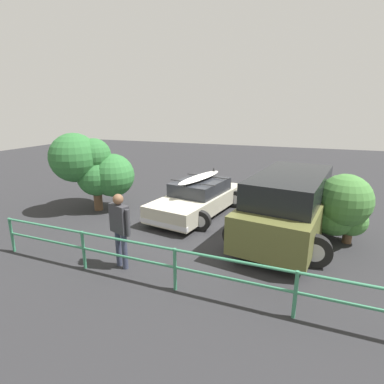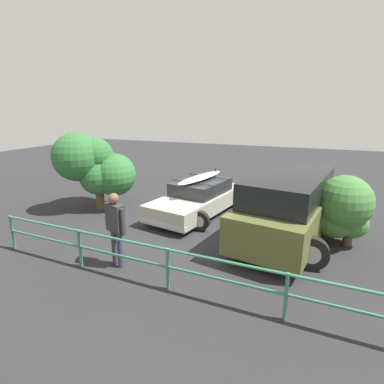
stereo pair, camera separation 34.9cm
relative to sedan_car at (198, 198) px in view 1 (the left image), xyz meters
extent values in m
cube|color=#28282B|center=(0.05, 0.68, -0.59)|extent=(44.00, 44.00, 0.02)
cube|color=silver|center=(-1.55, 0.04, -0.57)|extent=(0.12, 3.86, 0.00)
cube|color=#B7B29E|center=(0.01, 0.04, -0.12)|extent=(2.41, 4.52, 0.55)
cube|color=#23262B|center=(-0.02, -0.12, 0.38)|extent=(1.82, 2.29, 0.45)
cube|color=silver|center=(0.38, 2.11, -0.28)|extent=(1.70, 0.40, 0.14)
cube|color=silver|center=(-0.37, -2.02, -0.28)|extent=(1.70, 0.40, 0.14)
cylinder|color=black|center=(-0.60, 1.51, -0.26)|extent=(0.64, 0.18, 0.64)
cylinder|color=#B7B7BC|center=(-0.60, 1.51, -0.26)|extent=(0.35, 0.19, 0.35)
cylinder|color=black|center=(1.09, 1.20, -0.26)|extent=(0.64, 0.18, 0.64)
cylinder|color=#B7B7BC|center=(1.09, 1.20, -0.26)|extent=(0.35, 0.19, 0.35)
cylinder|color=black|center=(-1.07, -1.11, -0.26)|extent=(0.64, 0.18, 0.64)
cylinder|color=#B7B7BC|center=(-1.07, -1.11, -0.26)|extent=(0.35, 0.19, 0.35)
cylinder|color=black|center=(0.62, -1.42, -0.26)|extent=(0.64, 0.18, 0.64)
cylinder|color=#B7B7BC|center=(0.62, -1.42, -0.26)|extent=(0.35, 0.19, 0.35)
cylinder|color=black|center=(0.08, 0.43, 0.64)|extent=(1.74, 0.34, 0.03)
cylinder|color=black|center=(-0.12, -0.68, 0.64)|extent=(1.74, 0.34, 0.03)
ellipsoid|color=white|center=(0.02, -0.20, 0.70)|extent=(1.04, 2.71, 0.09)
cone|color=black|center=(-0.18, -1.24, 0.82)|extent=(0.10, 0.10, 0.14)
cube|color=brown|center=(-3.11, 1.07, 0.16)|extent=(2.65, 5.04, 0.96)
cube|color=black|center=(-3.11, 1.07, 0.98)|extent=(2.33, 3.97, 0.69)
cylinder|color=black|center=(-3.53, -1.39, 0.26)|extent=(0.74, 0.30, 0.72)
cylinder|color=black|center=(-3.82, 2.65, -0.18)|extent=(0.80, 0.22, 0.80)
cylinder|color=#B7B7BC|center=(-3.82, 2.65, -0.18)|extent=(0.44, 0.23, 0.44)
cylinder|color=black|center=(-1.92, 2.33, -0.18)|extent=(0.80, 0.22, 0.80)
cylinder|color=#B7B7BC|center=(-1.92, 2.33, -0.18)|extent=(0.44, 0.23, 0.44)
cylinder|color=black|center=(-4.30, -0.19, -0.18)|extent=(0.80, 0.22, 0.80)
cylinder|color=#B7B7BC|center=(-4.30, -0.19, -0.18)|extent=(0.44, 0.23, 0.44)
cylinder|color=black|center=(-2.40, -0.51, -0.18)|extent=(0.80, 0.22, 0.80)
cylinder|color=#B7B7BC|center=(-2.40, -0.51, -0.18)|extent=(0.44, 0.23, 0.44)
cylinder|color=#33384C|center=(0.32, 4.29, -0.13)|extent=(0.13, 0.13, 0.88)
cylinder|color=#33384C|center=(0.54, 4.20, -0.13)|extent=(0.13, 0.13, 0.88)
cube|color=#333338|center=(0.43, 4.24, 0.64)|extent=(0.55, 0.37, 0.66)
sphere|color=brown|center=(0.43, 4.24, 1.10)|extent=(0.24, 0.24, 0.24)
cylinder|color=#333338|center=(0.15, 4.35, 0.61)|extent=(0.09, 0.09, 0.63)
cylinder|color=#333338|center=(0.72, 4.14, 0.61)|extent=(0.09, 0.09, 0.63)
cylinder|color=#387F5B|center=(-3.46, 4.72, -0.11)|extent=(0.07, 0.07, 0.93)
cylinder|color=#387F5B|center=(-1.12, 4.67, -0.11)|extent=(0.07, 0.07, 0.93)
cylinder|color=#387F5B|center=(1.22, 4.61, -0.11)|extent=(0.07, 0.07, 0.93)
cylinder|color=#387F5B|center=(3.55, 4.56, -0.11)|extent=(0.07, 0.07, 0.93)
cylinder|color=#387F5B|center=(-1.12, 4.67, 0.33)|extent=(9.35, 0.27, 0.06)
cylinder|color=#387F5B|center=(-1.12, 4.67, -0.06)|extent=(9.35, 0.27, 0.06)
cylinder|color=brown|center=(3.60, 0.96, -0.29)|extent=(0.31, 0.31, 0.58)
sphere|color=#2D6B33|center=(4.09, 1.40, 1.41)|extent=(1.71, 1.71, 1.71)
sphere|color=#2D6B33|center=(4.10, 0.58, 1.16)|extent=(1.66, 1.66, 1.66)
sphere|color=#2D6B33|center=(3.51, 1.05, 0.70)|extent=(1.36, 1.36, 1.36)
sphere|color=#2D6B33|center=(3.05, 0.72, 0.73)|extent=(1.56, 1.56, 1.56)
sphere|color=#2D6B33|center=(3.59, 1.00, 1.46)|extent=(1.21, 1.21, 1.21)
cylinder|color=brown|center=(-4.73, 0.89, -0.40)|extent=(0.25, 0.25, 0.36)
sphere|color=#427A38|center=(-4.51, 1.04, 0.68)|extent=(1.43, 1.43, 1.43)
sphere|color=#427A38|center=(-4.33, 0.67, 0.52)|extent=(0.86, 0.86, 0.86)
sphere|color=#427A38|center=(-4.32, 0.89, 0.25)|extent=(1.28, 1.28, 1.28)
sphere|color=#427A38|center=(-4.78, 0.92, 0.09)|extent=(0.83, 0.83, 0.83)
sphere|color=#427A38|center=(-4.58, 0.44, 0.49)|extent=(0.83, 0.83, 0.83)
camera|label=1|loc=(-3.35, 9.66, 3.05)|focal=28.00mm
camera|label=2|loc=(-3.68, 9.53, 3.05)|focal=28.00mm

